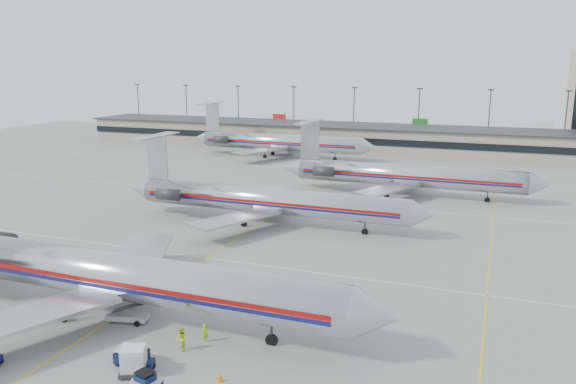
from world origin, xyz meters
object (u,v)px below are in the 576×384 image
at_px(tug_center, 138,360).
at_px(uld_container, 134,361).
at_px(jet_foreground, 99,272).
at_px(belt_loader, 129,315).
at_px(jet_second_row, 263,200).

bearing_deg(tug_center, uld_container, -91.24).
relative_size(tug_center, uld_container, 0.90).
xyz_separation_m(jet_foreground, belt_loader, (3.22, -0.60, -3.25)).
bearing_deg(jet_foreground, jet_second_row, 86.33).
distance_m(jet_foreground, jet_second_row, 31.42).
bearing_deg(jet_second_row, uld_container, -80.19).
height_order(jet_second_row, tug_center, jet_second_row).
bearing_deg(jet_foreground, tug_center, -38.43).
height_order(tug_center, belt_loader, belt_loader).
bearing_deg(jet_second_row, jet_foreground, -93.67).
bearing_deg(jet_foreground, uld_container, -40.56).
xyz_separation_m(jet_second_row, belt_loader, (1.21, -31.96, -2.80)).
distance_m(tug_center, uld_container, 0.74).
xyz_separation_m(uld_container, belt_loader, (-5.50, 6.86, -0.46)).
bearing_deg(tug_center, jet_second_row, 85.27).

